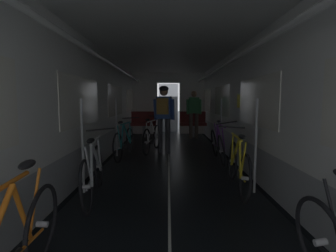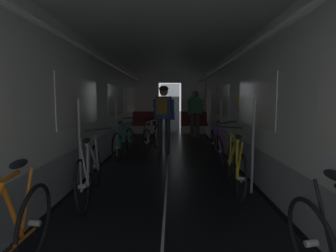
% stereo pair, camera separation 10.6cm
% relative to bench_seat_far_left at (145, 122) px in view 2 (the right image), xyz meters
% --- Properties ---
extents(train_car_shell, '(3.14, 12.34, 2.57)m').
position_rel_bench_seat_far_left_xyz_m(train_car_shell, '(0.90, -4.47, 1.13)').
color(train_car_shell, black).
rests_on(train_car_shell, ground).
extents(bench_seat_far_left, '(0.98, 0.51, 0.95)m').
position_rel_bench_seat_far_left_xyz_m(bench_seat_far_left, '(0.00, 0.00, 0.00)').
color(bench_seat_far_left, gray).
rests_on(bench_seat_far_left, ground).
extents(bench_seat_far_right, '(0.98, 0.51, 0.95)m').
position_rel_bench_seat_far_left_xyz_m(bench_seat_far_right, '(1.80, 0.00, 0.00)').
color(bench_seat_far_right, gray).
rests_on(bench_seat_far_right, ground).
extents(bicycle_orange, '(0.44, 1.69, 0.95)m').
position_rel_bench_seat_far_left_xyz_m(bicycle_orange, '(-0.14, -8.19, -0.18)').
color(bicycle_orange, black).
rests_on(bicycle_orange, ground).
extents(bicycle_purple, '(0.44, 1.69, 0.96)m').
position_rel_bench_seat_far_left_xyz_m(bicycle_purple, '(2.01, -3.92, -0.19)').
color(bicycle_purple, black).
rests_on(bicycle_purple, ground).
extents(bicycle_yellow, '(0.44, 1.69, 0.94)m').
position_rel_bench_seat_far_left_xyz_m(bicycle_yellow, '(1.95, -5.87, -0.18)').
color(bicycle_yellow, black).
rests_on(bicycle_yellow, ground).
extents(bicycle_teal, '(0.45, 1.69, 0.94)m').
position_rel_bench_seat_far_left_xyz_m(bicycle_teal, '(-0.15, -3.59, -0.18)').
color(bicycle_teal, black).
rests_on(bicycle_teal, ground).
extents(bicycle_silver, '(0.44, 1.69, 0.95)m').
position_rel_bench_seat_far_left_xyz_m(bicycle_silver, '(-0.15, -6.22, -0.18)').
color(bicycle_silver, black).
rests_on(bicycle_silver, ground).
extents(person_cyclist_aisle, '(0.55, 0.43, 1.73)m').
position_rel_bench_seat_far_left_xyz_m(person_cyclist_aisle, '(0.78, -3.09, 0.50)').
color(person_cyclist_aisle, '#2D2D33').
rests_on(person_cyclist_aisle, ground).
extents(bicycle_white_in_aisle, '(0.51, 1.66, 0.93)m').
position_rel_bench_seat_far_left_xyz_m(bicycle_white_in_aisle, '(0.46, -2.83, -0.18)').
color(bicycle_white_in_aisle, black).
rests_on(bicycle_white_in_aisle, ground).
extents(person_standing_near_bench, '(0.53, 0.23, 1.69)m').
position_rel_bench_seat_far_left_xyz_m(person_standing_near_bench, '(1.80, -0.38, 0.41)').
color(person_standing_near_bench, brown).
rests_on(person_standing_near_bench, ground).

